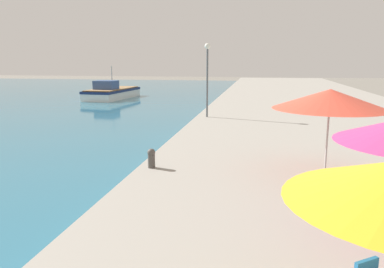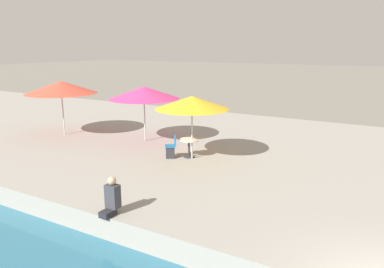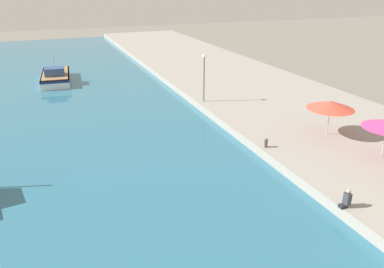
{
  "view_description": "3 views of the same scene",
  "coord_description": "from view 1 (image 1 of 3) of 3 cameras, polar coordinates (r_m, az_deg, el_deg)",
  "views": [
    {
      "loc": [
        3.96,
        3.54,
        4.22
      ],
      "look_at": [
        1.5,
        17.15,
        1.49
      ],
      "focal_mm": 35.0,
      "sensor_mm": 36.0,
      "label": 1
    },
    {
      "loc": [
        -6.62,
        0.7,
        5.04
      ],
      "look_at": [
        5.68,
        7.82,
        1.69
      ],
      "focal_mm": 35.0,
      "sensor_mm": 36.0,
      "label": 2
    },
    {
      "loc": [
        -13.22,
        -5.32,
        11.54
      ],
      "look_at": [
        -4.0,
        18.0,
        1.29
      ],
      "focal_mm": 35.0,
      "sensor_mm": 36.0,
      "label": 3
    }
  ],
  "objects": [
    {
      "name": "quay_promenade",
      "position": [
        33.93,
        17.07,
        4.13
      ],
      "size": [
        16.0,
        90.0,
        0.69
      ],
      "color": "gray",
      "rests_on": "ground_plane"
    },
    {
      "name": "fishing_boat_mid",
      "position": [
        42.65,
        -12.11,
        6.27
      ],
      "size": [
        3.85,
        8.5,
        3.56
      ],
      "rotation": [
        0.0,
        0.0,
        -0.07
      ],
      "color": "white",
      "rests_on": "water_basin"
    },
    {
      "name": "cafe_umbrella_striped",
      "position": [
        12.2,
        20.28,
        5.02
      ],
      "size": [
        3.48,
        3.48,
        2.68
      ],
      "color": "#B7B7B7",
      "rests_on": "quay_promenade"
    },
    {
      "name": "mooring_bollard",
      "position": [
        12.56,
        -6.21,
        -3.58
      ],
      "size": [
        0.26,
        0.26,
        0.65
      ],
      "color": "#4C4742",
      "rests_on": "quay_promenade"
    },
    {
      "name": "lamppost",
      "position": [
        23.51,
        2.35,
        10.1
      ],
      "size": [
        0.36,
        0.36,
        4.56
      ],
      "color": "#565B60",
      "rests_on": "quay_promenade"
    }
  ]
}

